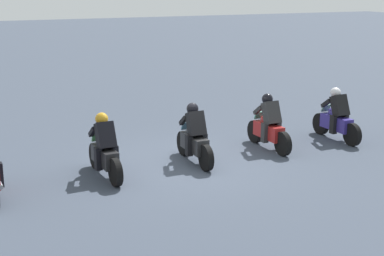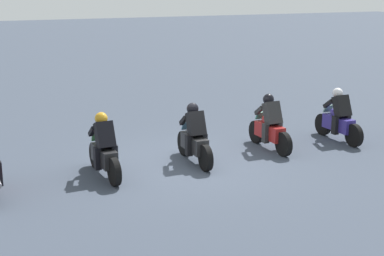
{
  "view_description": "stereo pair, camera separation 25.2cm",
  "coord_description": "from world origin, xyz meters",
  "px_view_note": "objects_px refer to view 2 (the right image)",
  "views": [
    {
      "loc": [
        -12.26,
        5.79,
        4.37
      ],
      "look_at": [
        0.04,
        -0.08,
        0.9
      ],
      "focal_mm": 53.22,
      "sensor_mm": 36.0,
      "label": 1
    },
    {
      "loc": [
        -12.37,
        5.56,
        4.37
      ],
      "look_at": [
        0.04,
        -0.08,
        0.9
      ],
      "focal_mm": 53.22,
      "sensor_mm": 36.0,
      "label": 2
    }
  ],
  "objects_px": {
    "rider_lane_a": "(339,119)",
    "rider_lane_b": "(270,127)",
    "rider_lane_d": "(104,151)",
    "rider_lane_c": "(195,139)"
  },
  "relations": [
    {
      "from": "rider_lane_a",
      "to": "rider_lane_b",
      "type": "relative_size",
      "value": 1.0
    },
    {
      "from": "rider_lane_a",
      "to": "rider_lane_d",
      "type": "distance_m",
      "value": 6.95
    },
    {
      "from": "rider_lane_b",
      "to": "rider_lane_c",
      "type": "xyz_separation_m",
      "value": [
        -0.23,
        2.34,
        0.0
      ]
    },
    {
      "from": "rider_lane_c",
      "to": "rider_lane_d",
      "type": "relative_size",
      "value": 1.0
    },
    {
      "from": "rider_lane_b",
      "to": "rider_lane_d",
      "type": "xyz_separation_m",
      "value": [
        -0.32,
        4.69,
        0.0
      ]
    },
    {
      "from": "rider_lane_d",
      "to": "rider_lane_c",
      "type": "bearing_deg",
      "value": -89.59
    },
    {
      "from": "rider_lane_a",
      "to": "rider_lane_d",
      "type": "xyz_separation_m",
      "value": [
        -0.27,
        6.94,
        0.0
      ]
    },
    {
      "from": "rider_lane_c",
      "to": "rider_lane_d",
      "type": "xyz_separation_m",
      "value": [
        -0.09,
        2.34,
        0.0
      ]
    },
    {
      "from": "rider_lane_a",
      "to": "rider_lane_c",
      "type": "bearing_deg",
      "value": 92.93
    },
    {
      "from": "rider_lane_c",
      "to": "rider_lane_d",
      "type": "distance_m",
      "value": 2.35
    }
  ]
}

